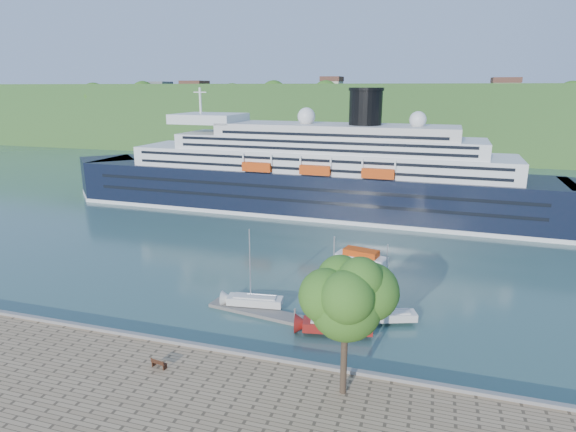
# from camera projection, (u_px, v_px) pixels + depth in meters

# --- Properties ---
(ground) EXTENTS (400.00, 400.00, 0.00)m
(ground) POSITION_uv_depth(u_px,v_px,m) (230.00, 361.00, 41.71)
(ground) COLOR #2F544F
(ground) RESTS_ON ground
(far_hillside) EXTENTS (400.00, 50.00, 24.00)m
(far_hillside) POSITION_uv_depth(u_px,v_px,m) (391.00, 118.00, 172.54)
(far_hillside) COLOR #2F5E25
(far_hillside) RESTS_ON ground
(quay_coping) EXTENTS (220.00, 0.50, 0.30)m
(quay_coping) POSITION_uv_depth(u_px,v_px,m) (229.00, 351.00, 41.22)
(quay_coping) COLOR slate
(quay_coping) RESTS_ON promenade
(cruise_ship) EXTENTS (102.72, 17.45, 22.99)m
(cruise_ship) POSITION_uv_depth(u_px,v_px,m) (306.00, 151.00, 89.33)
(cruise_ship) COLOR black
(cruise_ship) RESTS_ON ground
(park_bench) EXTENTS (1.46, 0.79, 0.89)m
(park_bench) POSITION_uv_depth(u_px,v_px,m) (159.00, 363.00, 38.90)
(park_bench) COLOR #482614
(park_bench) RESTS_ON promenade
(promenade_tree) EXTENTS (7.05, 7.05, 11.67)m
(promenade_tree) POSITION_uv_depth(u_px,v_px,m) (345.00, 321.00, 34.34)
(promenade_tree) COLOR #356119
(promenade_tree) RESTS_ON promenade
(floating_pontoon) EXTENTS (16.19, 4.28, 0.36)m
(floating_pontoon) POSITION_uv_depth(u_px,v_px,m) (279.00, 316.00, 49.47)
(floating_pontoon) COLOR slate
(floating_pontoon) RESTS_ON ground
(sailboat_white_near) EXTENTS (6.73, 2.63, 8.46)m
(sailboat_white_near) POSITION_uv_depth(u_px,v_px,m) (254.00, 271.00, 50.62)
(sailboat_white_near) COLOR silver
(sailboat_white_near) RESTS_ON ground
(sailboat_red) EXTENTS (7.54, 3.29, 9.43)m
(sailboat_red) POSITION_uv_depth(u_px,v_px,m) (339.00, 290.00, 44.91)
(sailboat_red) COLOR maroon
(sailboat_red) RESTS_ON ground
(sailboat_white_far) EXTENTS (6.42, 3.69, 8.01)m
(sailboat_white_far) POSITION_uv_depth(u_px,v_px,m) (390.00, 287.00, 47.34)
(sailboat_white_far) COLOR silver
(sailboat_white_far) RESTS_ON ground
(tender_launch) EXTENTS (7.33, 3.94, 1.92)m
(tender_launch) POSITION_uv_depth(u_px,v_px,m) (361.00, 256.00, 64.68)
(tender_launch) COLOR #CE3F0C
(tender_launch) RESTS_ON ground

